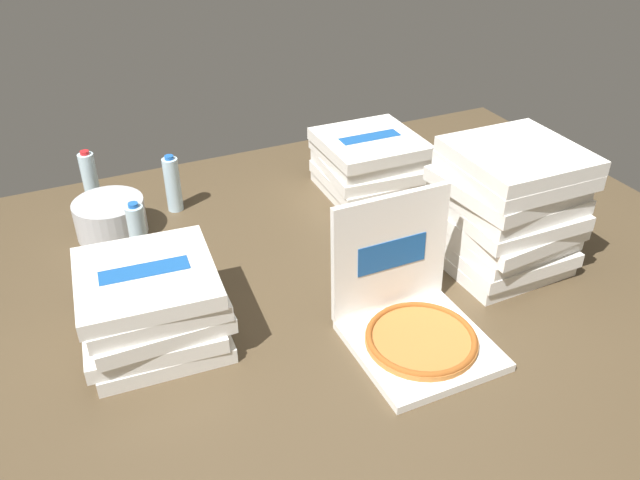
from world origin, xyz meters
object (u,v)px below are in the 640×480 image
at_px(water_bottle_1, 138,234).
at_px(water_bottle_2, 90,179).
at_px(open_pizza_box, 412,315).
at_px(water_bottle_0, 173,184).
at_px(ice_bucket, 110,218).
at_px(pizza_stack_center_far, 152,305).
at_px(pizza_stack_left_mid, 370,164).
at_px(pizza_stack_right_far, 506,208).

height_order(water_bottle_1, water_bottle_2, same).
distance_m(open_pizza_box, water_bottle_0, 1.22).
height_order(water_bottle_0, water_bottle_2, same).
xyz_separation_m(water_bottle_0, water_bottle_2, (-0.31, 0.19, 0.00)).
bearing_deg(water_bottle_2, ice_bucket, -84.05).
xyz_separation_m(open_pizza_box, water_bottle_1, (-0.68, 0.78, 0.03)).
bearing_deg(open_pizza_box, pizza_stack_center_far, 155.39).
bearing_deg(pizza_stack_left_mid, water_bottle_1, -172.45).
relative_size(open_pizza_box, water_bottle_2, 1.75).
height_order(open_pizza_box, pizza_stack_left_mid, open_pizza_box).
bearing_deg(pizza_stack_center_far, water_bottle_0, 71.86).
distance_m(open_pizza_box, pizza_stack_left_mid, 0.99).
relative_size(pizza_stack_left_mid, water_bottle_1, 1.80).
bearing_deg(water_bottle_0, pizza_stack_center_far, -108.14).
bearing_deg(water_bottle_0, water_bottle_1, -122.09).
height_order(pizza_stack_right_far, pizza_stack_left_mid, pizza_stack_right_far).
bearing_deg(water_bottle_0, pizza_stack_left_mid, -13.44).
distance_m(pizza_stack_left_mid, water_bottle_2, 1.20).
height_order(open_pizza_box, ice_bucket, open_pizza_box).
bearing_deg(ice_bucket, open_pizza_box, -53.91).
relative_size(pizza_stack_right_far, pizza_stack_left_mid, 1.03).
relative_size(ice_bucket, water_bottle_2, 1.10).
bearing_deg(water_bottle_1, pizza_stack_left_mid, 7.55).
xyz_separation_m(open_pizza_box, pizza_stack_left_mid, (0.35, 0.92, 0.04)).
xyz_separation_m(pizza_stack_center_far, water_bottle_2, (-0.05, 0.97, -0.01)).
bearing_deg(open_pizza_box, pizza_stack_left_mid, 69.14).
distance_m(pizza_stack_right_far, pizza_stack_center_far, 1.26).
distance_m(pizza_stack_right_far, water_bottle_1, 1.33).
xyz_separation_m(open_pizza_box, ice_bucket, (-0.75, 1.03, -0.02)).
bearing_deg(water_bottle_0, ice_bucket, -162.16).
xyz_separation_m(pizza_stack_center_far, water_bottle_1, (0.05, 0.45, -0.01)).
bearing_deg(pizza_stack_center_far, pizza_stack_left_mid, 28.44).
xyz_separation_m(ice_bucket, water_bottle_2, (-0.03, 0.28, 0.05)).
height_order(ice_bucket, water_bottle_2, water_bottle_2).
bearing_deg(water_bottle_1, pizza_stack_right_far, -25.08).
relative_size(open_pizza_box, water_bottle_0, 1.75).
bearing_deg(water_bottle_0, open_pizza_box, -67.01).
height_order(ice_bucket, water_bottle_1, water_bottle_1).
relative_size(water_bottle_1, water_bottle_2, 1.00).
relative_size(pizza_stack_center_far, water_bottle_0, 1.82).
xyz_separation_m(pizza_stack_right_far, ice_bucket, (-1.27, 0.81, -0.16)).
xyz_separation_m(ice_bucket, water_bottle_1, (0.07, -0.25, 0.05)).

